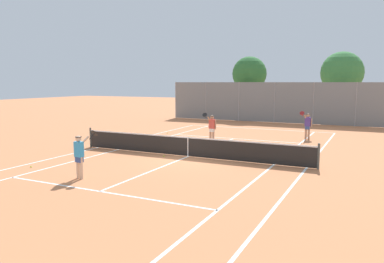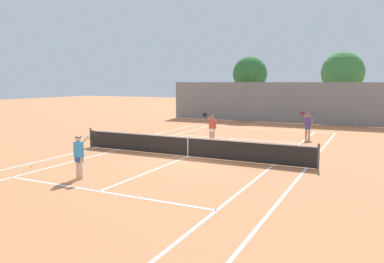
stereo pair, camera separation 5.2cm
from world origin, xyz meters
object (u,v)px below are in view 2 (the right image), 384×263
(tree_behind_left, at_px, (251,75))
(tree_behind_right, at_px, (344,74))
(player_near_side, at_px, (79,154))
(player_far_left, at_px, (212,127))
(loose_tennis_ball_1, at_px, (168,133))
(tennis_net, at_px, (188,146))
(loose_tennis_ball_0, at_px, (31,167))
(player_far_right, at_px, (308,125))
(loose_tennis_ball_3, at_px, (164,156))

(tree_behind_left, relative_size, tree_behind_right, 0.96)
(tree_behind_left, bearing_deg, player_near_side, -86.98)
(player_near_side, xyz_separation_m, player_far_left, (1.07, 9.87, 0.00))
(loose_tennis_ball_1, height_order, tree_behind_left, tree_behind_left)
(tennis_net, relative_size, loose_tennis_ball_0, 181.82)
(player_far_right, bearing_deg, tree_behind_left, 122.73)
(loose_tennis_ball_0, xyz_separation_m, tree_behind_left, (1.80, 24.36, 4.21))
(player_near_side, bearing_deg, tennis_net, 72.28)
(loose_tennis_ball_3, bearing_deg, loose_tennis_ball_0, -130.95)
(loose_tennis_ball_0, relative_size, loose_tennis_ball_3, 1.00)
(player_far_left, bearing_deg, player_near_side, -96.18)
(tree_behind_left, bearing_deg, player_far_right, -57.27)
(player_far_right, xyz_separation_m, tree_behind_right, (0.98, 12.35, 3.34))
(player_far_left, height_order, loose_tennis_ball_1, player_far_left)
(loose_tennis_ball_0, bearing_deg, tree_behind_left, 85.78)
(player_far_left, xyz_separation_m, tree_behind_right, (5.86, 16.02, 3.34))
(loose_tennis_ball_1, bearing_deg, player_far_left, -26.95)
(player_far_left, bearing_deg, tennis_net, -81.53)
(loose_tennis_ball_3, distance_m, tree_behind_right, 22.30)
(tree_behind_left, bearing_deg, player_far_left, -80.96)
(tree_behind_right, bearing_deg, player_near_side, -104.99)
(player_near_side, bearing_deg, loose_tennis_ball_3, 81.60)
(tennis_net, height_order, loose_tennis_ball_0, tennis_net)
(player_near_side, relative_size, player_far_left, 1.00)
(player_near_side, relative_size, tree_behind_left, 0.30)
(player_far_right, bearing_deg, tennis_net, -117.44)
(tennis_net, bearing_deg, tree_behind_right, 75.75)
(tennis_net, distance_m, loose_tennis_ball_1, 8.27)
(loose_tennis_ball_1, height_order, loose_tennis_ball_3, same)
(player_far_right, distance_m, tree_behind_right, 12.83)
(player_far_left, relative_size, player_far_right, 1.00)
(loose_tennis_ball_1, distance_m, tree_behind_left, 13.60)
(player_near_side, distance_m, player_far_left, 9.92)
(loose_tennis_ball_1, bearing_deg, loose_tennis_ball_0, -89.55)
(loose_tennis_ball_0, height_order, tree_behind_left, tree_behind_left)
(player_far_right, height_order, tree_behind_left, tree_behind_left)
(tennis_net, bearing_deg, loose_tennis_ball_3, -152.12)
(player_near_side, relative_size, loose_tennis_ball_0, 26.88)
(loose_tennis_ball_1, relative_size, tree_behind_left, 0.01)
(player_near_side, xyz_separation_m, tree_behind_right, (6.93, 25.88, 3.34))
(player_near_side, distance_m, player_far_right, 14.79)
(player_near_side, height_order, loose_tennis_ball_3, player_near_side)
(player_near_side, relative_size, loose_tennis_ball_3, 26.88)
(loose_tennis_ball_3, height_order, tree_behind_right, tree_behind_right)
(player_near_side, relative_size, tree_behind_right, 0.28)
(loose_tennis_ball_0, height_order, loose_tennis_ball_3, same)
(player_far_right, xyz_separation_m, loose_tennis_ball_0, (-9.06, -13.07, -0.89))
(tennis_net, distance_m, player_far_left, 4.52)
(loose_tennis_ball_1, xyz_separation_m, tree_behind_right, (10.13, 13.84, 4.24))
(player_near_side, height_order, player_far_right, same)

